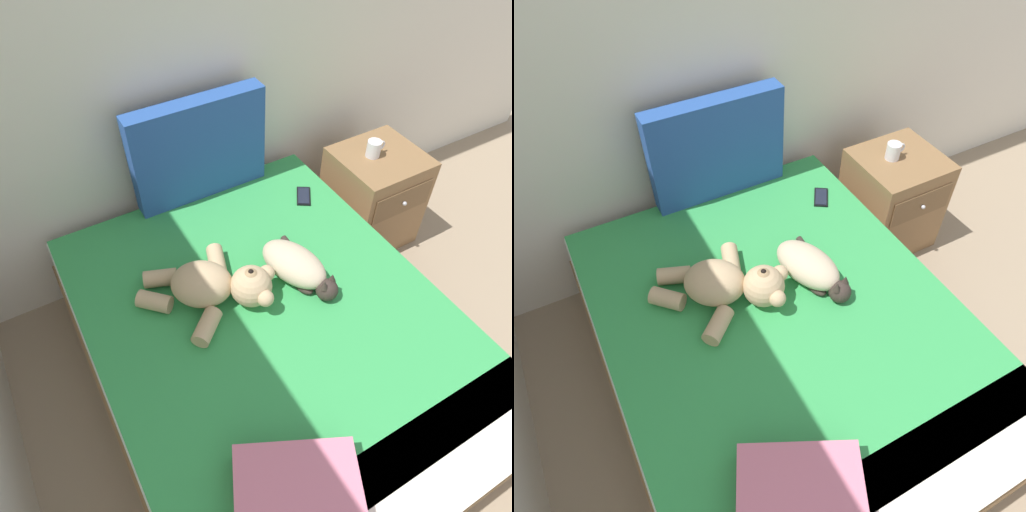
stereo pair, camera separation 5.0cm
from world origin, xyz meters
The scene contains 9 objects.
wall_back centered at (2.05, 4.10, 1.29)m, with size 4.22×0.06×2.59m, color silver.
bed centered at (1.16, 3.04, 0.26)m, with size 1.52×1.93×0.53m.
patterned_cushion centered at (1.27, 3.94, 0.80)m, with size 0.71×0.11×0.54m.
cat centered at (1.37, 3.17, 0.60)m, with size 0.28×0.44×0.15m.
teddy_bear centered at (1.00, 3.25, 0.61)m, with size 0.59×0.48×0.20m.
cell_phone centered at (1.72, 3.62, 0.54)m, with size 0.14×0.16×0.01m.
throw_pillow centered at (0.86, 2.39, 0.59)m, with size 0.40×0.28×0.11m, color #D1728C.
nightstand centered at (2.24, 3.62, 0.31)m, with size 0.48×0.49×0.61m.
mug centered at (2.20, 3.65, 0.66)m, with size 0.12×0.08×0.09m.
Camera 1 is at (0.52, 2.06, 2.20)m, focal length 33.14 mm.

